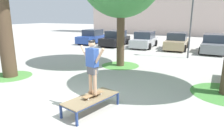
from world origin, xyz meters
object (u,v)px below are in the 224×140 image
car_blue (92,37)px  light_post (193,2)px  skater (92,64)px  skate_box (91,99)px  skateboard (93,94)px  car_black (115,39)px  car_silver (144,40)px  car_tan (177,42)px  car_grey (213,44)px

car_blue → light_post: size_ratio=0.73×
skater → light_post: bearing=80.2°
skate_box → skateboard: 0.15m
car_black → car_silver: (3.00, 0.17, 0.00)m
skateboard → car_tan: bearing=88.5°
car_blue → car_grey: same height
light_post → skate_box: bearing=-99.9°
car_silver → car_grey: (6.01, -0.35, 0.00)m
car_silver → car_tan: size_ratio=1.00×
skate_box → light_post: size_ratio=0.35×
car_blue → light_post: (10.42, -3.96, 3.13)m
skater → car_grey: (3.36, 13.56, -0.84)m
skater → car_tan: bearing=88.5°
skateboard → car_grey: bearing=76.1°
skate_box → car_tan: size_ratio=0.48×
skate_box → skater: 1.12m
car_blue → car_black: size_ratio=1.00×
car_black → car_grey: 9.01m
car_black → car_tan: 6.01m
skateboard → light_post: bearing=80.2°
car_blue → car_tan: (9.00, -0.12, 0.00)m
car_tan → car_grey: size_ratio=1.00×
skateboard → skater: size_ratio=0.49×
skateboard → car_silver: 14.16m
car_silver → car_tan: 3.01m
light_post → car_silver: bearing=140.0°
car_tan → car_grey: (3.00, -0.49, 0.00)m
skater → car_grey: skater is taller
car_grey → car_black: bearing=178.9°
skate_box → light_post: light_post is taller
skater → skateboard: bearing=-103.9°
car_silver → car_blue: bearing=177.5°
skateboard → car_black: car_black is taller
skate_box → car_silver: (-2.63, 14.00, 0.28)m
skateboard → car_blue: bearing=121.4°
skateboard → skater: bearing=76.1°
car_blue → car_tan: size_ratio=1.00×
car_blue → car_black: (3.00, -0.43, 0.00)m
car_silver → skateboard: bearing=-79.2°
car_silver → skate_box: bearing=-79.4°
car_silver → car_grey: bearing=-3.3°
car_silver → car_tan: same height
car_tan → car_black: bearing=-177.0°
car_silver → light_post: light_post is taller
car_blue → car_black: bearing=-8.2°
skateboard → car_grey: (3.36, 13.56, 0.15)m
car_grey → light_post: light_post is taller
skateboard → skater: skater is taller
skate_box → car_tan: (0.38, 14.14, 0.28)m
light_post → skateboard: bearing=-99.8°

